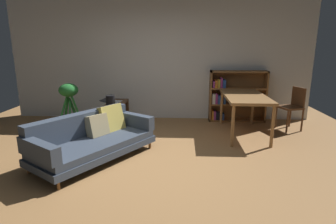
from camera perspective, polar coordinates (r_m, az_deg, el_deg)
The scene contains 10 objects.
ground_plane at distance 4.09m, azimuth -4.68°, elevation -10.90°, with size 8.16×8.16×0.00m, color #9E7042.
back_wall_panel at distance 6.41m, azimuth -1.69°, elevation 10.68°, with size 6.80×0.10×2.70m, color silver.
fabric_couch at distance 4.37m, azimuth -15.32°, elevation -5.15°, with size 1.72×2.00×0.73m.
media_console at distance 5.81m, azimuth -10.72°, elevation -0.80°, with size 0.36×1.00×0.52m.
open_laptop at distance 5.87m, azimuth -11.43°, elevation 2.14°, with size 0.44×0.37×0.06m.
desk_speaker at distance 5.53m, azimuth -11.78°, elevation 2.33°, with size 0.17×0.17×0.21m.
potted_floor_plant at distance 5.99m, azimuth -19.66°, elevation 2.30°, with size 0.40×0.44×0.93m.
dining_table at distance 5.43m, azimuth 15.55°, elevation 2.56°, with size 0.76×1.49×0.77m.
dining_chair_near at distance 6.11m, azimuth 24.33°, elevation 1.22°, with size 0.49×0.49×0.87m.
bookshelf at distance 6.42m, azimuth 13.33°, elevation 3.15°, with size 1.25×0.30×1.13m.
Camera 1 is at (0.52, -3.67, 1.71)m, focal length 29.59 mm.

